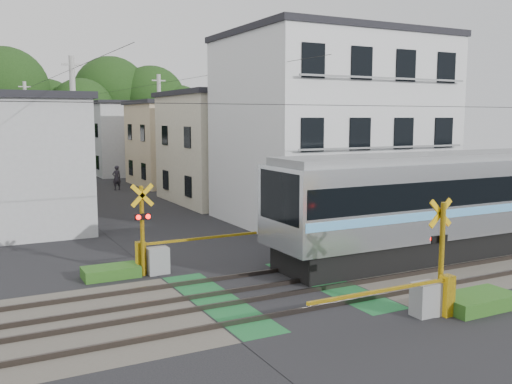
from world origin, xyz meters
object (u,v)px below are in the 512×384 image
crossing_signal_near (430,290)px  pedestrian (117,178)px  commuter_train (484,198)px  apartment_block (331,128)px  crossing_signal_far (155,253)px

crossing_signal_near → pedestrian: bearing=91.6°
commuter_train → crossing_signal_near: (-7.53, -4.85, -1.34)m
crossing_signal_near → apartment_block: (5.91, 13.15, 3.94)m
pedestrian → commuter_train: bearing=96.1°
commuter_train → pedestrian: 26.67m
crossing_signal_near → apartment_block: apartment_block is taller
pedestrian → crossing_signal_far: bearing=67.0°
apartment_block → commuter_train: bearing=-79.0°
crossing_signal_far → crossing_signal_near: bearing=-54.7°
crossing_signal_far → apartment_block: 13.14m
commuter_train → crossing_signal_far: bearing=169.1°
crossing_signal_far → commuter_train: bearing=-10.9°
pedestrian → apartment_block: bearing=99.4°
crossing_signal_far → pedestrian: (4.33, 22.84, 0.18)m
crossing_signal_near → commuter_train: bearing=32.8°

